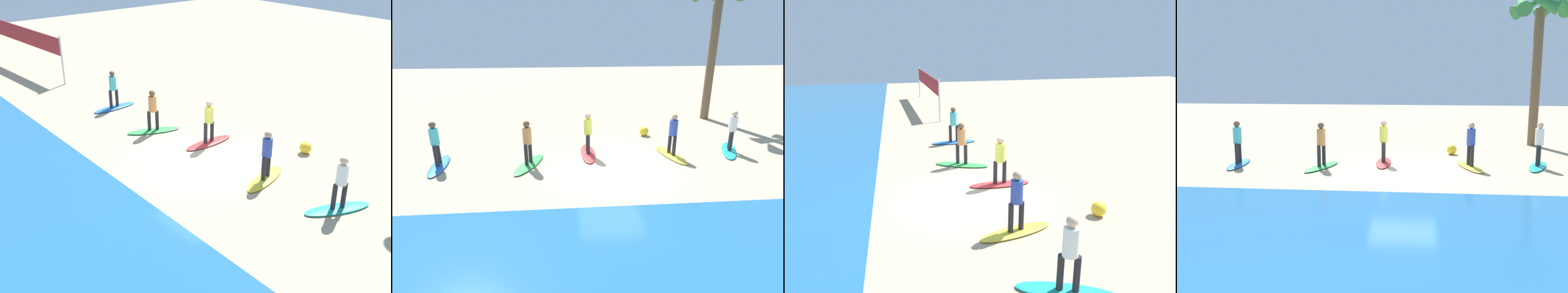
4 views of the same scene
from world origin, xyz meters
TOP-DOWN VIEW (x-y plane):
  - ground_plane at (0.00, 0.00)m, footprint 60.00×60.00m
  - surfboard_teal at (-5.04, -1.01)m, footprint 1.33×2.15m
  - surfer_teal at (-5.04, -1.01)m, footprint 0.32×0.43m
  - surfboard_yellow at (-2.48, -0.72)m, footprint 1.09×2.17m
  - surfer_yellow at (-2.48, -0.72)m, footprint 0.32×0.45m
  - surfboard_red at (0.81, -1.17)m, footprint 0.56×2.10m
  - surfer_red at (0.81, -1.17)m, footprint 0.32×0.46m
  - surfboard_green at (3.08, -0.23)m, footprint 1.32×2.16m
  - surfer_green at (3.08, -0.23)m, footprint 0.32×0.44m
  - surfboard_blue at (6.38, -0.41)m, footprint 0.65×2.12m
  - surfer_blue at (6.38, -0.41)m, footprint 0.32×0.46m
  - palm_tree at (-6.13, -6.02)m, footprint 2.88×3.03m
  - beach_ball at (-2.03, -3.32)m, footprint 0.43×0.43m

SIDE VIEW (x-z plane):
  - ground_plane at x=0.00m, z-range 0.00..0.00m
  - surfboard_teal at x=-5.04m, z-range 0.00..0.09m
  - surfboard_yellow at x=-2.48m, z-range 0.00..0.09m
  - surfboard_red at x=0.81m, z-range 0.00..0.09m
  - surfboard_green at x=3.08m, z-range 0.00..0.09m
  - surfboard_blue at x=6.38m, z-range 0.00..0.09m
  - beach_ball at x=-2.03m, z-range 0.00..0.43m
  - surfer_teal at x=-5.04m, z-range 0.22..1.86m
  - surfer_yellow at x=-2.48m, z-range 0.22..1.86m
  - surfer_red at x=0.81m, z-range 0.22..1.86m
  - surfer_green at x=3.08m, z-range 0.22..1.86m
  - surfer_blue at x=6.38m, z-range 0.22..1.86m
  - palm_tree at x=-6.13m, z-range 2.24..9.64m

